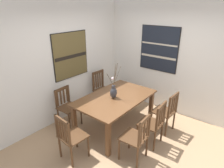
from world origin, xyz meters
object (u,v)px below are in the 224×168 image
at_px(dining_table, 115,101).
at_px(painting_on_side_wall, 159,49).
at_px(chair_4, 136,137).
at_px(chair_5, 70,136).
at_px(chair_1, 153,123).
at_px(centerpiece_vase, 113,92).
at_px(chair_3, 67,106).
at_px(chair_2, 166,111).
at_px(painting_on_back_wall, 71,55).
at_px(chair_0, 102,88).

height_order(dining_table, painting_on_side_wall, painting_on_side_wall).
height_order(chair_4, chair_5, chair_4).
bearing_deg(painting_on_side_wall, chair_1, -153.80).
relative_size(centerpiece_vase, painting_on_side_wall, 0.68).
relative_size(dining_table, chair_4, 1.92).
bearing_deg(chair_3, chair_4, -88.62).
xyz_separation_m(chair_2, painting_on_side_wall, (0.90, 0.72, 1.08)).
bearing_deg(chair_5, painting_on_back_wall, 47.16).
distance_m(centerpiece_vase, chair_3, 1.13).
height_order(chair_1, painting_on_side_wall, painting_on_side_wall).
bearing_deg(chair_5, chair_3, 53.74).
distance_m(chair_0, painting_on_side_wall, 1.79).
distance_m(dining_table, chair_5, 1.27).
distance_m(chair_0, chair_1, 1.95).
height_order(chair_1, chair_4, chair_1).
distance_m(dining_table, chair_4, 1.06).
relative_size(dining_table, chair_3, 1.97).
bearing_deg(chair_5, chair_2, -26.66).
distance_m(centerpiece_vase, painting_on_side_wall, 1.68).
xyz_separation_m(centerpiece_vase, chair_2, (0.64, -0.93, -0.42)).
distance_m(chair_2, painting_on_side_wall, 1.58).
height_order(chair_4, painting_on_back_wall, painting_on_back_wall).
bearing_deg(chair_5, chair_0, 26.79).
relative_size(chair_4, painting_on_side_wall, 0.82).
relative_size(centerpiece_vase, chair_5, 0.84).
xyz_separation_m(chair_0, chair_5, (-1.85, -0.93, -0.02)).
bearing_deg(painting_on_side_wall, centerpiece_vase, 172.43).
relative_size(centerpiece_vase, chair_1, 0.82).
height_order(centerpiece_vase, chair_3, centerpiece_vase).
bearing_deg(chair_1, dining_table, 90.35).
height_order(chair_2, painting_on_back_wall, painting_on_back_wall).
relative_size(chair_4, painting_on_back_wall, 0.86).
relative_size(dining_table, painting_on_side_wall, 1.57).
distance_m(chair_1, chair_5, 1.56).
relative_size(chair_0, chair_3, 1.08).
xyz_separation_m(chair_2, chair_3, (-1.17, 1.82, -0.01)).
relative_size(chair_0, chair_1, 1.03).
bearing_deg(centerpiece_vase, chair_3, 120.70).
height_order(chair_0, chair_3, chair_0).
xyz_separation_m(chair_4, painting_on_side_wall, (2.03, 0.69, 1.09)).
height_order(chair_0, chair_1, chair_0).
height_order(chair_2, chair_4, chair_2).
distance_m(centerpiece_vase, chair_2, 1.20).
height_order(chair_2, painting_on_side_wall, painting_on_side_wall).
xyz_separation_m(chair_0, chair_4, (-1.14, -1.83, -0.03)).
xyz_separation_m(chair_3, chair_5, (-0.66, -0.90, 0.01)).
height_order(chair_1, painting_on_back_wall, painting_on_back_wall).
relative_size(centerpiece_vase, chair_4, 0.83).
height_order(dining_table, painting_on_back_wall, painting_on_back_wall).
bearing_deg(dining_table, chair_5, 179.84).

